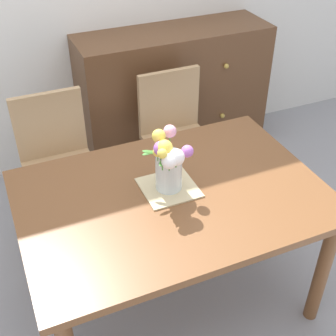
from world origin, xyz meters
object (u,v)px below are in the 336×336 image
dining_table (172,208)px  flower_vase (168,161)px  chair_right (175,130)px  dresser (174,96)px  chair_left (57,157)px

dining_table → flower_vase: size_ratio=4.59×
chair_right → flower_vase: flower_vase is taller
dresser → chair_left: bearing=-153.4°
chair_left → chair_right: bearing=-180.0°
flower_vase → dresser: bearing=65.0°
chair_left → chair_right: same height
dining_table → chair_left: size_ratio=1.59×
chair_right → dresser: bearing=-112.6°
chair_left → chair_right: (0.78, 0.00, 0.00)m
dining_table → chair_left: 0.93m
dresser → flower_vase: size_ratio=4.52×
chair_left → chair_right: 0.78m
dresser → flower_vase: (-0.61, -1.30, 0.41)m
dresser → flower_vase: flower_vase is taller
chair_left → dresser: (0.99, 0.49, -0.02)m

